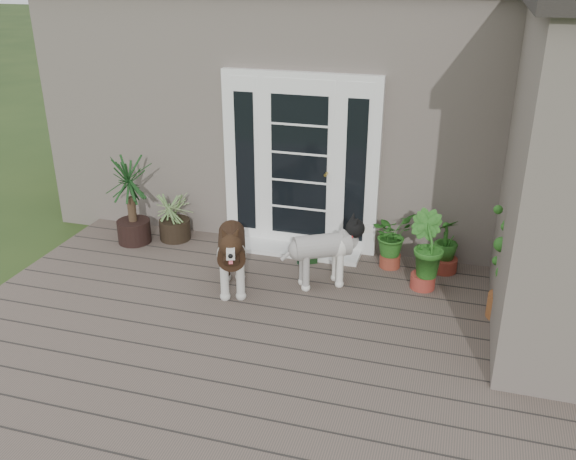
# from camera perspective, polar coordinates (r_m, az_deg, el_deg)

# --- Properties ---
(deck) EXTENTS (6.20, 4.60, 0.12)m
(deck) POSITION_cam_1_polar(r_m,az_deg,el_deg) (5.99, -2.77, -10.76)
(deck) COLOR #6B5B4C
(deck) RESTS_ON ground
(house_main) EXTENTS (7.40, 4.00, 3.10)m
(house_main) POSITION_cam_1_polar(r_m,az_deg,el_deg) (9.25, 5.78, 11.77)
(house_main) COLOR #665E54
(house_main) RESTS_ON ground
(door_unit) EXTENTS (1.90, 0.14, 2.15)m
(door_unit) POSITION_cam_1_polar(r_m,az_deg,el_deg) (7.45, 1.11, 6.11)
(door_unit) COLOR white
(door_unit) RESTS_ON deck
(door_step) EXTENTS (1.60, 0.40, 0.05)m
(door_step) POSITION_cam_1_polar(r_m,az_deg,el_deg) (7.66, 0.65, -1.83)
(door_step) COLOR white
(door_step) RESTS_ON deck
(brindle_dog) EXTENTS (0.71, 1.01, 0.78)m
(brindle_dog) POSITION_cam_1_polar(r_m,az_deg,el_deg) (6.68, -5.15, -2.50)
(brindle_dog) COLOR #362013
(brindle_dog) RESTS_ON deck
(white_dog) EXTENTS (0.90, 0.72, 0.69)m
(white_dog) POSITION_cam_1_polar(r_m,az_deg,el_deg) (6.77, 3.12, -2.45)
(white_dog) COLOR silver
(white_dog) RESTS_ON deck
(spider_plant) EXTENTS (0.86, 0.86, 0.70)m
(spider_plant) POSITION_cam_1_polar(r_m,az_deg,el_deg) (8.02, -10.42, 1.49)
(spider_plant) COLOR #90B06C
(spider_plant) RESTS_ON deck
(yucca) EXTENTS (0.85, 0.85, 1.14)m
(yucca) POSITION_cam_1_polar(r_m,az_deg,el_deg) (7.96, -14.20, 2.70)
(yucca) COLOR black
(yucca) RESTS_ON deck
(herb_a) EXTENTS (0.66, 0.66, 0.60)m
(herb_a) POSITION_cam_1_polar(r_m,az_deg,el_deg) (7.28, 9.42, -1.19)
(herb_a) COLOR #225819
(herb_a) RESTS_ON deck
(herb_b) EXTENTS (0.61, 0.61, 0.66)m
(herb_b) POSITION_cam_1_polar(r_m,az_deg,el_deg) (6.88, 12.41, -2.76)
(herb_b) COLOR #164F19
(herb_b) RESTS_ON deck
(herb_c) EXTENTS (0.45, 0.45, 0.50)m
(herb_c) POSITION_cam_1_polar(r_m,az_deg,el_deg) (7.33, 14.21, -1.90)
(herb_c) COLOR #1A5819
(herb_c) RESTS_ON deck
(sapling) EXTENTS (0.63, 0.63, 1.73)m
(sapling) POSITION_cam_1_polar(r_m,az_deg,el_deg) (6.31, 20.02, -0.79)
(sapling) COLOR #215418
(sapling) RESTS_ON deck
(clog_left) EXTENTS (0.30, 0.37, 0.10)m
(clog_left) POSITION_cam_1_polar(r_m,az_deg,el_deg) (7.48, 2.04, -2.29)
(clog_left) COLOR black
(clog_left) RESTS_ON deck
(clog_right) EXTENTS (0.19, 0.29, 0.08)m
(clog_right) POSITION_cam_1_polar(r_m,az_deg,el_deg) (7.42, 1.59, -2.61)
(clog_right) COLOR #15341F
(clog_right) RESTS_ON deck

